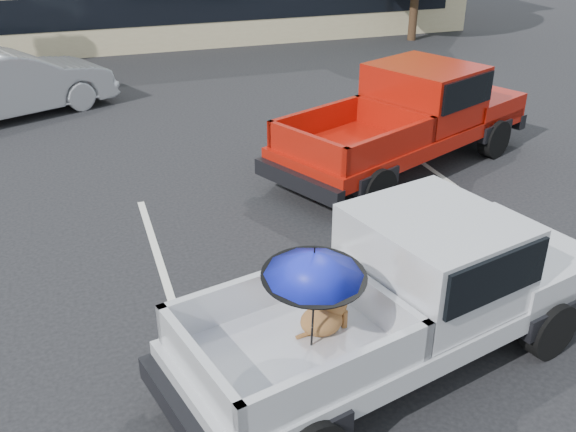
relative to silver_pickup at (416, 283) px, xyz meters
name	(u,v)px	position (x,y,z in m)	size (l,w,h in m)	color
ground	(395,302)	(0.35, 1.07, -1.05)	(90.00, 90.00, 0.00)	black
stripe_left	(162,268)	(-2.65, 3.07, -1.05)	(0.12, 5.00, 0.01)	silver
stripe_right	(491,212)	(3.35, 3.07, -1.05)	(0.12, 5.00, 0.01)	silver
silver_pickup	(416,283)	(0.00, 0.00, 0.00)	(5.99, 3.25, 2.06)	black
red_pickup	(417,111)	(3.20, 5.74, 0.08)	(6.59, 4.50, 2.06)	black
silver_sedan	(10,83)	(-5.04, 11.94, -0.20)	(1.79, 5.14, 1.69)	#A5A7AC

